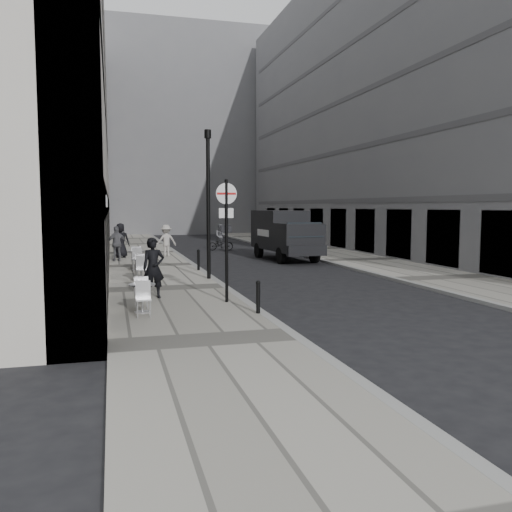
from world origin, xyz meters
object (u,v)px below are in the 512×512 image
Objects in this scene: walking_man at (153,268)px; cyclist at (221,240)px; sign_post at (226,224)px; lamppost at (208,197)px; panel_van at (284,232)px.

walking_man is 19.70m from cyclist.
walking_man is 0.52× the size of sign_post.
sign_post is 0.63× the size of lamppost.
panel_van is (5.57, 7.59, -1.80)m from lamppost.
walking_man is 0.33× the size of lamppost.
sign_post is 2.02× the size of cyclist.
lamppost reaches higher than walking_man.
sign_post is at bearing -39.01° from walking_man.
panel_van is 3.29× the size of cyclist.
sign_post is 0.61× the size of panel_van.
cyclist is at bearing 65.17° from walking_man.
cyclist is (3.81, 20.05, -1.74)m from sign_post.
panel_van is at bearing 47.94° from walking_man.
sign_post reaches higher than panel_van.
lamppost reaches higher than panel_van.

